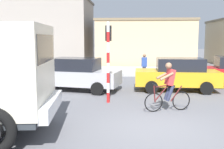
{
  "coord_description": "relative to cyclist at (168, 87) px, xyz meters",
  "views": [
    {
      "loc": [
        -0.78,
        -7.48,
        2.55
      ],
      "look_at": [
        -1.4,
        2.5,
        1.2
      ],
      "focal_mm": 42.97,
      "sensor_mm": 36.0,
      "label": 1
    }
  ],
  "objects": [
    {
      "name": "ground_plane",
      "position": [
        -0.61,
        -1.86,
        -0.86
      ],
      "size": [
        120.0,
        120.0,
        0.0
      ],
      "primitive_type": "plane",
      "color": "slate"
    },
    {
      "name": "sidewalk_far",
      "position": [
        -0.61,
        11.07,
        -0.78
      ],
      "size": [
        80.0,
        5.0,
        0.16
      ],
      "primitive_type": "cube",
      "color": "#ADADA8",
      "rests_on": "ground"
    },
    {
      "name": "cyclist",
      "position": [
        0.0,
        0.0,
        0.0
      ],
      "size": [
        1.67,
        0.65,
        1.72
      ],
      "color": "black",
      "rests_on": "ground"
    },
    {
      "name": "traffic_light_pole",
      "position": [
        -2.2,
        1.21,
        1.2
      ],
      "size": [
        0.24,
        0.43,
        3.2
      ],
      "color": "red",
      "rests_on": "ground"
    },
    {
      "name": "car_red_near",
      "position": [
        0.99,
        3.81,
        -0.05
      ],
      "size": [
        4.06,
        1.99,
        1.6
      ],
      "color": "gold",
      "rests_on": "ground"
    },
    {
      "name": "car_far_side",
      "position": [
        -3.88,
        3.57,
        -0.05
      ],
      "size": [
        4.26,
        2.46,
        1.6
      ],
      "color": "#B7B7BC",
      "rests_on": "ground"
    },
    {
      "name": "pedestrian_near_kerb",
      "position": [
        -0.45,
        7.01,
        -0.02
      ],
      "size": [
        0.34,
        0.22,
        1.62
      ],
      "color": "#2D334C",
      "rests_on": "ground"
    },
    {
      "name": "building_corner_left",
      "position": [
        -11.49,
        18.66,
        2.39
      ],
      "size": [
        12.19,
        6.96,
        6.49
      ],
      "color": "#9E9389",
      "rests_on": "ground"
    },
    {
      "name": "building_mid_block",
      "position": [
        0.06,
        17.99,
        1.29
      ],
      "size": [
        9.05,
        8.07,
        4.3
      ],
      "color": "#D1B284",
      "rests_on": "ground"
    }
  ]
}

